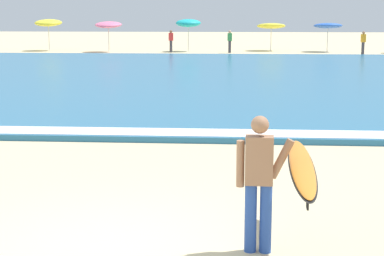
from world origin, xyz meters
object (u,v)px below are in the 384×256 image
(surfer_with_board, at_px, (281,172))
(beachgoer_near_row_mid, at_px, (363,42))
(beach_umbrella_1, at_px, (108,25))
(beachgoer_near_row_right, at_px, (171,41))
(beach_umbrella_3, at_px, (271,26))
(beach_umbrella_2, at_px, (188,23))
(beach_umbrella_4, at_px, (328,26))
(beachgoer_near_row_left, at_px, (230,41))
(beach_umbrella_0, at_px, (48,23))

(surfer_with_board, relative_size, beachgoer_near_row_mid, 1.87)
(beach_umbrella_1, distance_m, beachgoer_near_row_right, 4.66)
(beach_umbrella_3, bearing_deg, surfer_with_board, -92.83)
(beachgoer_near_row_mid, bearing_deg, beach_umbrella_3, 148.11)
(beachgoer_near_row_mid, relative_size, beachgoer_near_row_right, 1.00)
(beach_umbrella_2, distance_m, beach_umbrella_4, 10.08)
(beach_umbrella_3, bearing_deg, beachgoer_near_row_mid, -31.89)
(beach_umbrella_3, distance_m, beach_umbrella_4, 4.12)
(surfer_with_board, bearing_deg, beach_umbrella_4, 81.28)
(surfer_with_board, bearing_deg, beach_umbrella_2, 96.00)
(beachgoer_near_row_left, xyz_separation_m, beachgoer_near_row_mid, (9.04, -1.16, 0.00))
(beach_umbrella_0, distance_m, beach_umbrella_1, 4.87)
(beach_umbrella_3, xyz_separation_m, beachgoer_near_row_mid, (6.02, -3.75, -0.98))
(surfer_with_board, bearing_deg, beach_umbrella_3, 87.17)
(surfer_with_board, distance_m, beach_umbrella_0, 41.53)
(beach_umbrella_4, height_order, beachgoer_near_row_left, beach_umbrella_4)
(beach_umbrella_1, xyz_separation_m, beachgoer_near_row_mid, (17.75, -1.53, -1.10))
(beachgoer_near_row_left, bearing_deg, beachgoer_near_row_right, 177.49)
(beach_umbrella_0, height_order, beach_umbrella_2, beach_umbrella_0)
(surfer_with_board, distance_m, beachgoer_near_row_right, 37.93)
(beachgoer_near_row_right, bearing_deg, beach_umbrella_3, 18.45)
(beach_umbrella_3, distance_m, beachgoer_near_row_right, 7.66)
(beach_umbrella_2, bearing_deg, beach_umbrella_4, 1.11)
(beachgoer_near_row_left, relative_size, beachgoer_near_row_mid, 1.00)
(beachgoer_near_row_left, distance_m, beachgoer_near_row_right, 4.19)
(surfer_with_board, xyz_separation_m, beach_umbrella_1, (-9.75, 37.76, 0.91))
(beach_umbrella_4, height_order, beachgoer_near_row_mid, beach_umbrella_4)
(beach_umbrella_3, xyz_separation_m, beachgoer_near_row_right, (-7.21, -2.40, -0.98))
(beach_umbrella_2, xyz_separation_m, beachgoer_near_row_right, (-1.14, -1.27, -1.20))
(beach_umbrella_4, xyz_separation_m, beachgoer_near_row_right, (-11.22, -1.47, -1.02))
(beach_umbrella_2, bearing_deg, beachgoer_near_row_right, -131.94)
(beach_umbrella_2, bearing_deg, beachgoer_near_row_left, -25.59)
(beach_umbrella_3, bearing_deg, beach_umbrella_0, -176.31)
(surfer_with_board, xyz_separation_m, beachgoer_near_row_mid, (7.99, 36.23, -0.19))
(beach_umbrella_2, bearing_deg, beach_umbrella_3, 10.56)
(surfer_with_board, height_order, beachgoer_near_row_right, surfer_with_board)
(beach_umbrella_0, xyz_separation_m, beachgoer_near_row_mid, (22.48, -2.69, -1.20))
(beach_umbrella_0, relative_size, beach_umbrella_4, 1.12)
(beach_umbrella_2, relative_size, beachgoer_near_row_right, 1.50)
(beach_umbrella_1, bearing_deg, beachgoer_near_row_mid, -4.93)
(beach_umbrella_0, relative_size, beachgoer_near_row_right, 1.50)
(beach_umbrella_1, xyz_separation_m, beach_umbrella_3, (11.73, 2.21, -0.12))
(beach_umbrella_2, bearing_deg, beachgoer_near_row_mid, -12.22)
(surfer_with_board, xyz_separation_m, beach_umbrella_2, (-4.09, 38.84, 1.01))
(beach_umbrella_2, height_order, beachgoer_near_row_right, beach_umbrella_2)
(beach_umbrella_0, height_order, beach_umbrella_4, beach_umbrella_0)
(surfer_with_board, relative_size, beach_umbrella_4, 1.39)
(beachgoer_near_row_mid, bearing_deg, beach_umbrella_2, 167.78)
(beach_umbrella_1, bearing_deg, surfer_with_board, -75.52)
(beach_umbrella_3, distance_m, beachgoer_near_row_left, 4.09)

